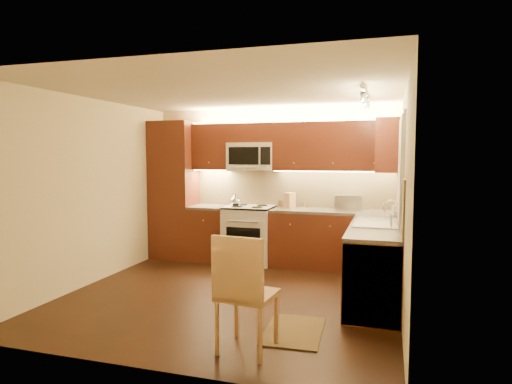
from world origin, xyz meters
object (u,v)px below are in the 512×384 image
(microwave, at_px, (252,156))
(soap_bottle, at_px, (396,208))
(kettle, at_px, (235,200))
(stove, at_px, (250,234))
(dining_chair, at_px, (247,292))
(toaster_oven, at_px, (347,202))
(sink, at_px, (376,217))
(knife_block, at_px, (290,200))

(microwave, bearing_deg, soap_bottle, -11.85)
(microwave, bearing_deg, kettle, -137.44)
(stove, height_order, kettle, kettle)
(stove, relative_size, microwave, 1.21)
(soap_bottle, distance_m, dining_chair, 3.08)
(microwave, xyz_separation_m, toaster_oven, (1.54, -0.04, -0.70))
(kettle, distance_m, soap_bottle, 2.47)
(microwave, height_order, dining_chair, microwave)
(sink, relative_size, soap_bottle, 4.20)
(sink, bearing_deg, microwave, 147.79)
(microwave, height_order, toaster_oven, microwave)
(knife_block, height_order, dining_chair, knife_block)
(stove, height_order, dining_chair, dining_chair)
(soap_bottle, xyz_separation_m, dining_chair, (-1.27, -2.76, -0.47))
(stove, height_order, soap_bottle, soap_bottle)
(sink, distance_m, kettle, 2.46)
(microwave, height_order, soap_bottle, microwave)
(toaster_oven, relative_size, dining_chair, 0.38)
(stove, xyz_separation_m, sink, (2.00, -1.12, 0.52))
(stove, height_order, toaster_oven, toaster_oven)
(stove, bearing_deg, sink, -29.36)
(microwave, relative_size, soap_bottle, 3.71)
(microwave, relative_size, dining_chair, 0.72)
(microwave, bearing_deg, sink, -32.21)
(toaster_oven, distance_m, dining_chair, 3.28)
(knife_block, bearing_deg, sink, -21.32)
(sink, distance_m, toaster_oven, 1.31)
(stove, height_order, sink, sink)
(dining_chair, bearing_deg, knife_block, 101.60)
(stove, distance_m, kettle, 0.61)
(microwave, xyz_separation_m, sink, (2.00, -1.26, -0.74))
(toaster_oven, relative_size, soap_bottle, 1.94)
(stove, height_order, knife_block, knife_block)
(sink, xyz_separation_m, dining_chair, (-1.03, -1.97, -0.45))
(stove, distance_m, dining_chair, 3.24)
(microwave, height_order, knife_block, microwave)
(microwave, bearing_deg, dining_chair, -73.35)
(stove, xyz_separation_m, toaster_oven, (1.54, 0.10, 0.56))
(kettle, bearing_deg, sink, -37.25)
(toaster_oven, relative_size, knife_block, 1.63)
(kettle, bearing_deg, stove, 4.92)
(kettle, relative_size, soap_bottle, 1.01)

